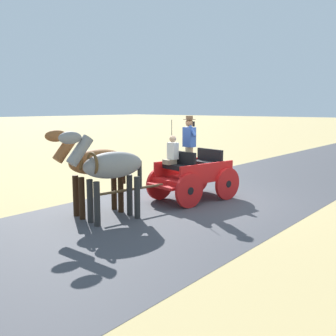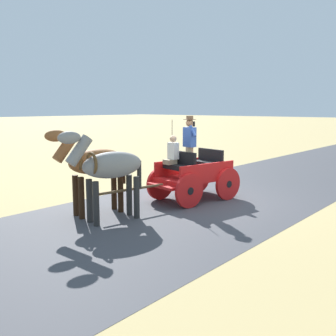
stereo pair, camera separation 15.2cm
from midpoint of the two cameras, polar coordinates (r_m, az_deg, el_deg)
ground_plane at (r=11.71m, az=5.28°, el=-4.76°), size 200.00×200.00×0.00m
road_surface at (r=11.71m, az=5.28°, el=-4.74°), size 5.84×160.00×0.01m
horse_drawn_carriage at (r=11.63m, az=3.08°, el=-0.73°), size 1.85×4.51×2.50m
horse_near_side at (r=9.47m, az=-8.98°, el=0.10°), size 0.92×2.14×2.21m
horse_off_side at (r=10.11m, az=-11.13°, el=0.59°), size 0.92×2.15×2.21m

